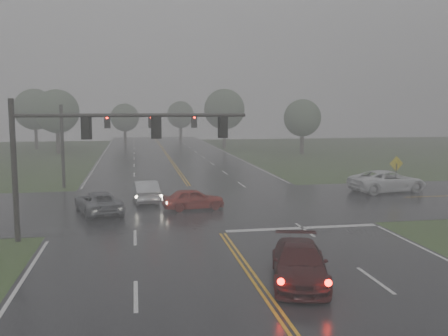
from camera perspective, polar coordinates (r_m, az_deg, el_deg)
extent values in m
cube|color=black|center=(32.04, -2.06, -4.89)|extent=(18.00, 160.00, 0.02)
cube|color=black|center=(33.98, -2.54, -4.21)|extent=(120.00, 14.00, 0.02)
cube|color=silver|center=(27.75, 8.93, -6.84)|extent=(8.50, 0.50, 0.01)
imported|color=#320909|center=(19.58, 8.57, -12.76)|extent=(3.20, 5.29, 1.44)
imported|color=maroon|center=(32.46, -3.50, -4.75)|extent=(4.13, 2.06, 1.35)
imported|color=silver|center=(35.47, -8.95, -3.81)|extent=(1.95, 4.64, 1.49)
imported|color=#5A5C62|center=(32.19, -14.12, -5.05)|extent=(3.56, 5.33, 1.36)
imported|color=silver|center=(41.00, 18.14, -2.62)|extent=(6.39, 3.60, 1.68)
cylinder|color=black|center=(26.25, -22.84, -0.32)|extent=(0.27, 0.27, 7.00)
cylinder|color=black|center=(26.07, -23.12, 5.62)|extent=(0.18, 0.18, 0.78)
cylinder|color=black|center=(25.43, -10.36, 5.94)|extent=(11.46, 0.18, 0.18)
cube|color=black|center=(25.55, -15.49, 4.49)|extent=(0.33, 0.27, 1.02)
cube|color=black|center=(25.70, -15.46, 4.51)|extent=(0.53, 0.03, 1.22)
cube|color=black|center=(25.47, -7.74, 4.68)|extent=(0.33, 0.27, 1.02)
cube|color=black|center=(25.62, -7.76, 4.69)|extent=(0.53, 0.03, 1.22)
cube|color=black|center=(25.85, -0.07, 4.77)|extent=(0.33, 0.27, 1.02)
cube|color=black|center=(26.00, -0.14, 4.78)|extent=(0.53, 0.03, 1.22)
cylinder|color=black|center=(42.70, -17.98, 2.35)|extent=(0.26, 0.26, 6.80)
cylinder|color=black|center=(42.59, -18.11, 5.90)|extent=(0.17, 0.17, 0.76)
cylinder|color=black|center=(42.20, -9.95, 6.06)|extent=(12.02, 0.17, 0.17)
cube|color=black|center=(42.26, -13.21, 5.22)|extent=(0.32, 0.26, 0.99)
cube|color=black|center=(42.41, -13.20, 5.22)|extent=(0.52, 0.03, 1.18)
cylinder|color=#FF0C05|center=(42.10, -13.23, 5.64)|extent=(0.21, 0.06, 0.21)
cube|color=black|center=(42.23, -8.30, 5.33)|extent=(0.32, 0.26, 0.99)
cube|color=black|center=(42.38, -8.31, 5.33)|extent=(0.52, 0.03, 1.18)
cylinder|color=#FF0C05|center=(42.07, -8.30, 5.75)|extent=(0.21, 0.06, 0.21)
cube|color=black|center=(42.51, -3.41, 5.40)|extent=(0.32, 0.26, 0.99)
cube|color=black|center=(42.66, -3.44, 5.40)|extent=(0.52, 0.03, 1.18)
cylinder|color=#FF0C05|center=(42.35, -3.39, 5.81)|extent=(0.21, 0.06, 0.21)
cylinder|color=black|center=(40.86, 19.05, -1.10)|extent=(0.07, 0.07, 2.25)
cube|color=#C3AD0B|center=(40.75, 19.09, 0.47)|extent=(1.18, 0.13, 1.18)
cylinder|color=#332A21|center=(74.89, -18.43, 2.90)|extent=(0.58, 0.58, 3.49)
sphere|color=#3E5538|center=(74.74, -18.55, 6.17)|extent=(6.20, 6.20, 6.20)
cylinder|color=#332A21|center=(79.89, 0.04, 3.55)|extent=(0.55, 0.55, 3.64)
sphere|color=#3E5538|center=(79.75, 0.04, 6.74)|extent=(6.47, 6.47, 6.47)
cylinder|color=#332A21|center=(89.95, -11.23, 3.52)|extent=(0.50, 0.50, 2.78)
sphere|color=#3E5538|center=(89.81, -11.28, 5.69)|extent=(4.95, 4.95, 4.95)
cylinder|color=#332A21|center=(71.60, 8.89, 2.79)|extent=(0.56, 0.56, 2.96)
sphere|color=#3E5538|center=(71.43, 8.95, 5.69)|extent=(5.26, 5.26, 5.26)
cylinder|color=#332A21|center=(84.20, -20.68, 3.27)|extent=(0.49, 0.49, 3.63)
sphere|color=#3E5538|center=(84.06, -20.81, 6.29)|extent=(6.45, 6.45, 6.45)
cylinder|color=#332A21|center=(99.29, -4.97, 4.00)|extent=(0.58, 0.58, 2.98)
sphere|color=#3E5538|center=(99.17, -4.99, 6.10)|extent=(5.30, 5.30, 5.30)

